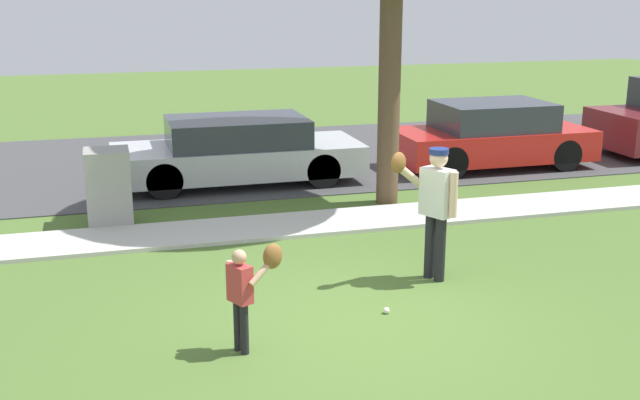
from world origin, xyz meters
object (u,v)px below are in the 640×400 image
Objects in this scene: parked_hatchback_red at (492,136)px; baseball at (386,310)px; parked_sedan_silver at (238,151)px; person_adult at (434,199)px; utility_cabinet at (109,187)px; person_child at (248,284)px.

baseball is at bearing -126.03° from parked_hatchback_red.
parked_sedan_silver is at bearing 95.04° from baseball.
parked_sedan_silver is (-0.57, 6.44, 0.58)m from baseball.
person_adult is at bearing -123.99° from parked_hatchback_red.
utility_cabinet is 0.26× the size of parked_sedan_silver.
person_child is 0.25× the size of parked_sedan_silver.
utility_cabinet is at bearing -139.23° from parked_sedan_silver.
person_adult is 1.49× the size of person_child.
person_child is at bearing -99.01° from parked_sedan_silver.
baseball is 0.06× the size of utility_cabinet.
baseball is at bearing -56.34° from utility_cabinet.
parked_sedan_silver is at bearing 40.77° from utility_cabinet.
person_adult is 1.42× the size of utility_cabinet.
person_child is 1.87m from baseball.
person_adult is 6.69m from parked_hatchback_red.
person_adult is 22.77× the size of baseball.
person_adult is at bearing 43.04° from baseball.
person_child is 7.03m from parked_sedan_silver.
utility_cabinet is 7.84m from parked_hatchback_red.
person_adult reaches higher than baseball.
parked_sedan_silver is at bearing 54.35° from person_child.
utility_cabinet is (-2.93, 4.40, 0.56)m from baseball.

